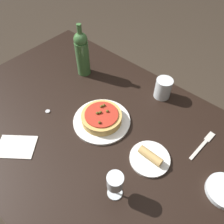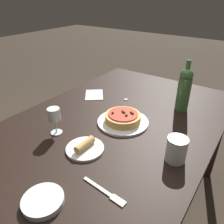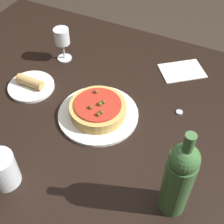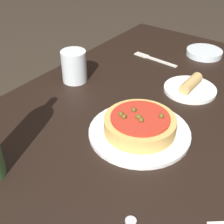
{
  "view_description": "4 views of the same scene",
  "coord_description": "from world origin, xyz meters",
  "px_view_note": "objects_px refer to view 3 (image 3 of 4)",
  "views": [
    {
      "loc": [
        0.49,
        -0.42,
        1.62
      ],
      "look_at": [
        0.06,
        0.07,
        0.85
      ],
      "focal_mm": 35.0,
      "sensor_mm": 36.0,
      "label": 1
    },
    {
      "loc": [
        0.89,
        0.6,
        1.41
      ],
      "look_at": [
        0.04,
        -0.01,
        0.83
      ],
      "focal_mm": 35.0,
      "sensor_mm": 36.0,
      "label": 2
    },
    {
      "loc": [
        -0.36,
        0.69,
        1.58
      ],
      "look_at": [
        -0.04,
        0.04,
        0.8
      ],
      "focal_mm": 50.0,
      "sensor_mm": 36.0,
      "label": 3
    },
    {
      "loc": [
        -0.58,
        -0.29,
        1.31
      ],
      "look_at": [
        -0.05,
        0.1,
        0.85
      ],
      "focal_mm": 50.0,
      "sensor_mm": 36.0,
      "label": 4
    }
  ],
  "objects_px": {
    "pizza": "(98,109)",
    "bottle_cap": "(179,112)",
    "wine_glass": "(62,38)",
    "side_plate": "(31,85)",
    "dinner_plate": "(98,114)",
    "wine_bottle": "(178,178)",
    "water_cup": "(2,170)",
    "dining_table": "(107,121)"
  },
  "relations": [
    {
      "from": "dining_table",
      "to": "wine_glass",
      "type": "height_order",
      "value": "wine_glass"
    },
    {
      "from": "wine_glass",
      "to": "wine_bottle",
      "type": "bearing_deg",
      "value": 145.07
    },
    {
      "from": "wine_bottle",
      "to": "bottle_cap",
      "type": "relative_size",
      "value": 12.93
    },
    {
      "from": "dining_table",
      "to": "pizza",
      "type": "bearing_deg",
      "value": 79.77
    },
    {
      "from": "dinner_plate",
      "to": "side_plate",
      "type": "bearing_deg",
      "value": -2.8
    },
    {
      "from": "pizza",
      "to": "bottle_cap",
      "type": "distance_m",
      "value": 0.29
    },
    {
      "from": "wine_glass",
      "to": "water_cup",
      "type": "xyz_separation_m",
      "value": [
        -0.16,
        0.58,
        -0.05
      ]
    },
    {
      "from": "pizza",
      "to": "wine_glass",
      "type": "xyz_separation_m",
      "value": [
        0.28,
        -0.23,
        0.07
      ]
    },
    {
      "from": "wine_glass",
      "to": "water_cup",
      "type": "relative_size",
      "value": 1.27
    },
    {
      "from": "dining_table",
      "to": "side_plate",
      "type": "distance_m",
      "value": 0.32
    },
    {
      "from": "bottle_cap",
      "to": "dinner_plate",
      "type": "bearing_deg",
      "value": 28.69
    },
    {
      "from": "side_plate",
      "to": "bottle_cap",
      "type": "distance_m",
      "value": 0.57
    },
    {
      "from": "wine_glass",
      "to": "wine_bottle",
      "type": "height_order",
      "value": "wine_bottle"
    },
    {
      "from": "water_cup",
      "to": "bottle_cap",
      "type": "bearing_deg",
      "value": -127.67
    },
    {
      "from": "dinner_plate",
      "to": "wine_glass",
      "type": "height_order",
      "value": "wine_glass"
    },
    {
      "from": "pizza",
      "to": "wine_bottle",
      "type": "height_order",
      "value": "wine_bottle"
    },
    {
      "from": "wine_glass",
      "to": "bottle_cap",
      "type": "xyz_separation_m",
      "value": [
        -0.54,
        0.09,
        -0.1
      ]
    },
    {
      "from": "wine_glass",
      "to": "side_plate",
      "type": "bearing_deg",
      "value": 85.17
    },
    {
      "from": "pizza",
      "to": "dinner_plate",
      "type": "bearing_deg",
      "value": -45.43
    },
    {
      "from": "dining_table",
      "to": "side_plate",
      "type": "xyz_separation_m",
      "value": [
        0.31,
        0.03,
        0.09
      ]
    },
    {
      "from": "dinner_plate",
      "to": "side_plate",
      "type": "height_order",
      "value": "side_plate"
    },
    {
      "from": "wine_glass",
      "to": "bottle_cap",
      "type": "relative_size",
      "value": 5.95
    },
    {
      "from": "side_plate",
      "to": "pizza",
      "type": "bearing_deg",
      "value": 177.19
    },
    {
      "from": "water_cup",
      "to": "bottle_cap",
      "type": "distance_m",
      "value": 0.62
    },
    {
      "from": "wine_glass",
      "to": "dinner_plate",
      "type": "bearing_deg",
      "value": 141.22
    },
    {
      "from": "dinner_plate",
      "to": "pizza",
      "type": "bearing_deg",
      "value": 134.57
    },
    {
      "from": "dining_table",
      "to": "wine_bottle",
      "type": "height_order",
      "value": "wine_bottle"
    },
    {
      "from": "dinner_plate",
      "to": "pizza",
      "type": "distance_m",
      "value": 0.03
    },
    {
      "from": "pizza",
      "to": "wine_glass",
      "type": "bearing_deg",
      "value": -38.79
    },
    {
      "from": "pizza",
      "to": "dining_table",
      "type": "bearing_deg",
      "value": -100.23
    },
    {
      "from": "pizza",
      "to": "bottle_cap",
      "type": "relative_size",
      "value": 8.25
    },
    {
      "from": "wine_glass",
      "to": "wine_bottle",
      "type": "relative_size",
      "value": 0.46
    },
    {
      "from": "wine_glass",
      "to": "pizza",
      "type": "bearing_deg",
      "value": 141.21
    },
    {
      "from": "pizza",
      "to": "side_plate",
      "type": "relative_size",
      "value": 1.12
    },
    {
      "from": "dining_table",
      "to": "bottle_cap",
      "type": "xyz_separation_m",
      "value": [
        -0.25,
        -0.09,
        0.08
      ]
    },
    {
      "from": "dining_table",
      "to": "dinner_plate",
      "type": "xyz_separation_m",
      "value": [
        0.01,
        0.05,
        0.08
      ]
    },
    {
      "from": "dinner_plate",
      "to": "wine_bottle",
      "type": "xyz_separation_m",
      "value": [
        -0.34,
        0.21,
        0.13
      ]
    },
    {
      "from": "dinner_plate",
      "to": "pizza",
      "type": "relative_size",
      "value": 1.43
    },
    {
      "from": "pizza",
      "to": "wine_bottle",
      "type": "relative_size",
      "value": 0.64
    },
    {
      "from": "dinner_plate",
      "to": "pizza",
      "type": "xyz_separation_m",
      "value": [
        -0.0,
        0.0,
        0.03
      ]
    },
    {
      "from": "wine_bottle",
      "to": "side_plate",
      "type": "distance_m",
      "value": 0.69
    },
    {
      "from": "wine_bottle",
      "to": "water_cup",
      "type": "height_order",
      "value": "wine_bottle"
    }
  ]
}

